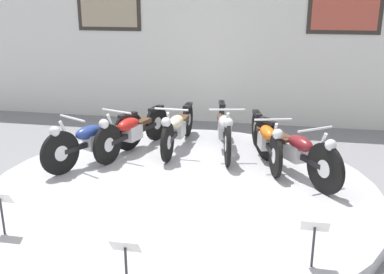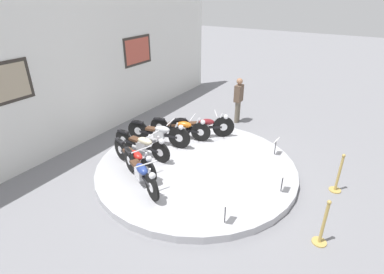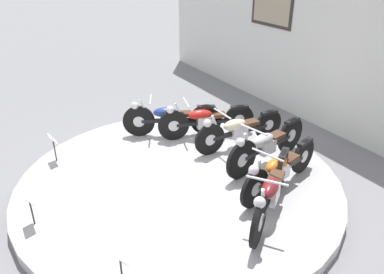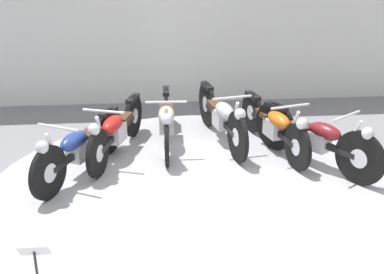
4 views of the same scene
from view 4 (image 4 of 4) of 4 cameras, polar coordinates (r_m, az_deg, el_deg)
name	(u,v)px [view 4 (image 4 of 4)]	position (r m, az deg, el deg)	size (l,w,h in m)	color
ground_plane	(205,208)	(6.38, 1.40, -7.61)	(60.00, 60.00, 0.00)	slate
display_platform	(205,201)	(6.33, 1.41, -6.87)	(5.29, 5.29, 0.19)	#ADADB2
motorcycle_blue	(79,147)	(6.71, -11.95, -1.01)	(0.96, 1.80, 0.80)	black
motorcycle_red	(116,129)	(7.18, -8.15, 0.80)	(0.72, 1.89, 0.79)	black
motorcycle_cream	(166,120)	(7.46, -2.74, 1.84)	(0.54, 1.96, 0.78)	black
motorcycle_silver	(222,116)	(7.52, 3.22, 2.24)	(0.57, 2.00, 0.82)	black
motorcycle_orange	(275,125)	(7.36, 8.82, 1.29)	(0.64, 1.91, 0.78)	black
motorcycle_maroon	(317,137)	(6.98, 13.23, -0.05)	(1.21, 1.69, 0.82)	black
info_placard_front_left	(35,257)	(4.79, -16.41, -12.22)	(0.26, 0.11, 0.51)	#333338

